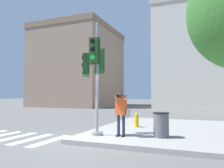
{
  "coord_description": "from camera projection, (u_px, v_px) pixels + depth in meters",
  "views": [
    {
      "loc": [
        4.02,
        -6.94,
        1.71
      ],
      "look_at": [
        0.96,
        0.61,
        2.12
      ],
      "focal_mm": 35.0,
      "sensor_mm": 36.0,
      "label": 1
    }
  ],
  "objects": [
    {
      "name": "building_left",
      "position": [
        79.0,
        68.0,
        34.75
      ],
      "size": [
        11.16,
        12.22,
        12.12
      ],
      "color": "gray",
      "rests_on": "ground_plane"
    },
    {
      "name": "fire_hydrant",
      "position": [
        136.0,
        120.0,
        10.51
      ],
      "size": [
        0.21,
        0.27,
        0.66
      ],
      "color": "yellow",
      "rests_on": "sidewalk_corner"
    },
    {
      "name": "trash_bin",
      "position": [
        161.0,
        125.0,
        7.97
      ],
      "size": [
        0.58,
        0.58,
        0.9
      ],
      "color": "#5B5B60",
      "rests_on": "sidewalk_corner"
    },
    {
      "name": "person_photographer",
      "position": [
        121.0,
        110.0,
        8.19
      ],
      "size": [
        0.58,
        0.54,
        1.64
      ],
      "color": "black",
      "rests_on": "sidewalk_corner"
    },
    {
      "name": "traffic_signal_pole",
      "position": [
        94.0,
        68.0,
        8.49
      ],
      "size": [
        0.82,
        1.19,
        4.38
      ],
      "color": "#939399",
      "rests_on": "sidewalk_corner"
    },
    {
      "name": "ground_plane",
      "position": [
        81.0,
        142.0,
        7.85
      ],
      "size": [
        160.0,
        160.0,
        0.0
      ],
      "primitive_type": "plane",
      "color": "slate"
    },
    {
      "name": "sidewalk_corner",
      "position": [
        189.0,
        131.0,
        9.78
      ],
      "size": [
        8.0,
        8.0,
        0.17
      ],
      "color": "#9E9B96",
      "rests_on": "ground_plane"
    }
  ]
}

